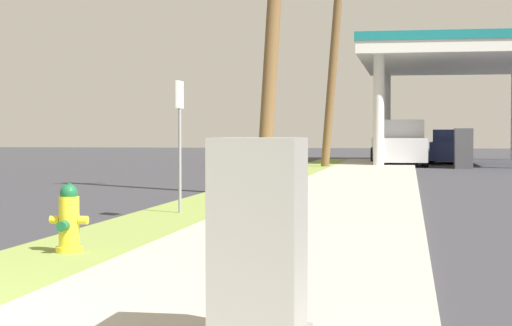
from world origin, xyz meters
TOP-DOWN VIEW (x-y plane):
  - fire_hydrant_nearest at (0.78, 4.19)m, footprint 0.42×0.38m
  - fire_hydrant_second at (0.74, 13.94)m, footprint 0.42×0.38m
  - fire_hydrant_third at (0.69, 23.45)m, footprint 0.42×0.37m
  - utility_pole_background at (1.50, 29.14)m, footprint 1.42×1.71m
  - utility_cabinet at (3.51, 0.37)m, footprint 0.56×0.73m
  - street_sign_post at (0.74, 9.02)m, footprint 0.05×0.36m
  - car_navy_by_near_pump at (6.30, 37.42)m, footprint 2.19×4.61m
  - truck_silver_at_forecourt at (3.89, 34.08)m, footprint 2.57×5.56m

SIDE VIEW (x-z plane):
  - fire_hydrant_nearest at x=0.78m, z-range 0.07..0.82m
  - fire_hydrant_second at x=0.74m, z-range 0.07..0.82m
  - fire_hydrant_third at x=0.69m, z-range 0.07..0.82m
  - utility_cabinet at x=3.51m, z-range 0.08..1.33m
  - car_navy_by_near_pump at x=6.30m, z-range -0.07..1.51m
  - truck_silver_at_forecourt at x=3.89m, z-range -0.07..1.90m
  - street_sign_post at x=0.74m, z-range 0.57..2.69m
  - utility_pole_background at x=1.50m, z-range 0.20..8.41m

